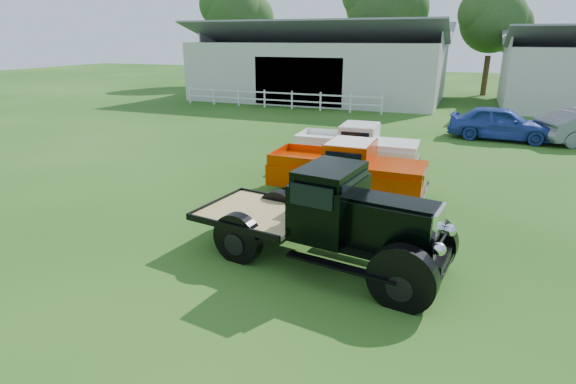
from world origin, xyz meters
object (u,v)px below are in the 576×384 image
at_px(red_pickup, 347,169).
at_px(misc_car_blue, 501,123).
at_px(vintage_flatbed, 325,215).
at_px(white_pickup, 356,148).

relative_size(red_pickup, misc_car_blue, 1.03).
bearing_deg(vintage_flatbed, red_pickup, 106.71).
distance_m(red_pickup, misc_car_blue, 11.41).
xyz_separation_m(vintage_flatbed, red_pickup, (-0.65, 4.30, -0.21)).
bearing_deg(misc_car_blue, red_pickup, 159.83).
xyz_separation_m(red_pickup, misc_car_blue, (4.67, 10.41, -0.08)).
distance_m(vintage_flatbed, misc_car_blue, 15.25).
height_order(vintage_flatbed, red_pickup, vintage_flatbed).
bearing_deg(vintage_flatbed, misc_car_blue, 82.87).
bearing_deg(white_pickup, vintage_flatbed, -83.13).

